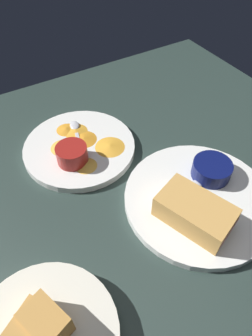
# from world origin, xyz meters

# --- Properties ---
(ground_plane) EXTENTS (1.10, 1.10, 0.03)m
(ground_plane) POSITION_xyz_m (0.00, 0.00, -0.01)
(ground_plane) COLOR #283833
(plate_sandwich_main) EXTENTS (0.29, 0.29, 0.02)m
(plate_sandwich_main) POSITION_xyz_m (-0.01, -0.12, 0.01)
(plate_sandwich_main) COLOR white
(plate_sandwich_main) RESTS_ON ground_plane
(sandwich_half_near) EXTENTS (0.15, 0.12, 0.05)m
(sandwich_half_near) POSITION_xyz_m (-0.04, -0.08, 0.04)
(sandwich_half_near) COLOR tan
(sandwich_half_near) RESTS_ON plate_sandwich_main
(ramekin_dark_sauce) EXTENTS (0.08, 0.08, 0.03)m
(ramekin_dark_sauce) POSITION_xyz_m (0.02, -0.18, 0.03)
(ramekin_dark_sauce) COLOR #0C144C
(ramekin_dark_sauce) RESTS_ON plate_sandwich_main
(spoon_by_dark_ramekin) EXTENTS (0.03, 0.10, 0.01)m
(spoon_by_dark_ramekin) POSITION_xyz_m (0.01, -0.12, 0.02)
(spoon_by_dark_ramekin) COLOR silver
(spoon_by_dark_ramekin) RESTS_ON plate_sandwich_main
(plate_chips_companion) EXTENTS (0.25, 0.25, 0.02)m
(plate_chips_companion) POSITION_xyz_m (0.24, 0.02, 0.01)
(plate_chips_companion) COLOR white
(plate_chips_companion) RESTS_ON ground_plane
(ramekin_light_gravy) EXTENTS (0.07, 0.07, 0.04)m
(ramekin_light_gravy) POSITION_xyz_m (0.20, 0.05, 0.04)
(ramekin_light_gravy) COLOR maroon
(ramekin_light_gravy) RESTS_ON plate_chips_companion
(spoon_by_gravy_ramekin) EXTENTS (0.10, 0.04, 0.01)m
(spoon_by_gravy_ramekin) POSITION_xyz_m (0.29, 0.00, 0.02)
(spoon_by_gravy_ramekin) COLOR silver
(spoon_by_gravy_ramekin) RESTS_ON plate_chips_companion
(plantain_chip_scatter) EXTENTS (0.19, 0.16, 0.01)m
(plantain_chip_scatter) POSITION_xyz_m (0.24, 0.01, 0.02)
(plantain_chip_scatter) COLOR orange
(plantain_chip_scatter) RESTS_ON plate_chips_companion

